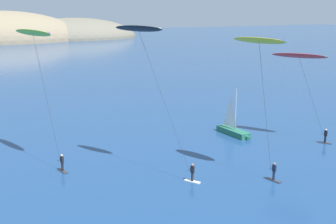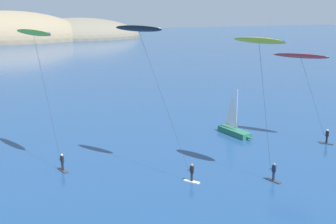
% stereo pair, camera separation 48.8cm
% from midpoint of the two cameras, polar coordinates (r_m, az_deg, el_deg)
% --- Properties ---
extents(sailboat_near, '(1.88, 5.95, 5.70)m').
position_cam_midpoint_polar(sailboat_near, '(51.75, 8.77, -2.45)').
color(sailboat_near, '#23664C').
rests_on(sailboat_near, ground).
extents(kitesurfer_yellow, '(3.24, 5.46, 12.72)m').
position_cam_midpoint_polar(kitesurfer_yellow, '(37.51, 12.03, 8.04)').
color(kitesurfer_yellow, '#2D2D33').
rests_on(kitesurfer_yellow, ground).
extents(kitesurfer_lime, '(3.25, 7.45, 13.22)m').
position_cam_midpoint_polar(kitesurfer_lime, '(41.86, -17.90, 8.81)').
color(kitesurfer_lime, '#2D2D33').
rests_on(kitesurfer_lime, ground).
extents(kitesurfer_black, '(5.30, 8.21, 13.65)m').
position_cam_midpoint_polar(kitesurfer_black, '(37.98, -3.71, 9.33)').
color(kitesurfer_black, silver).
rests_on(kitesurfer_black, ground).
extents(kitesurfer_red, '(4.97, 6.70, 10.21)m').
position_cam_midpoint_polar(kitesurfer_red, '(50.25, 17.29, 6.58)').
color(kitesurfer_red, '#2D2D33').
rests_on(kitesurfer_red, ground).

